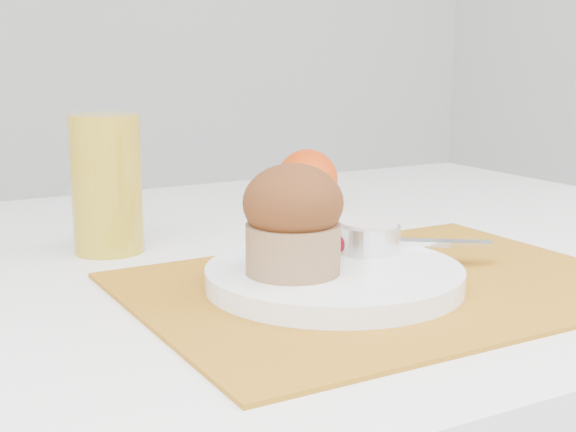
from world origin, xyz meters
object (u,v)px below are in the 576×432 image
juice_glass (107,184)px  muffin (293,220)px  orange (307,180)px  plate (334,277)px

juice_glass → muffin: size_ratio=1.54×
muffin → orange: bearing=57.7°
orange → juice_glass: (-0.28, -0.09, 0.03)m
orange → juice_glass: bearing=-162.7°
juice_glass → muffin: juice_glass is taller
plate → juice_glass: 0.26m
plate → muffin: size_ratio=2.42×
orange → muffin: (-0.20, -0.31, 0.03)m
plate → juice_glass: (-0.13, 0.22, 0.06)m
plate → muffin: (-0.04, 0.00, 0.05)m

